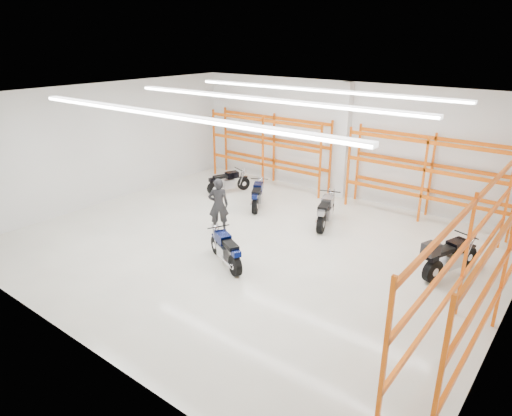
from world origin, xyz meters
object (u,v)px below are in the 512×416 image
Objects in this scene: motorcycle_back_c at (326,212)px; structural_column at (344,141)px; motorcycle_main at (226,251)px; standing_man at (218,205)px; motorcycle_back_b at (257,196)px; motorcycle_back_d at (447,257)px; motorcycle_back_a at (227,182)px.

structural_column reaches higher than motorcycle_back_c.
motorcycle_back_c is at bearing -71.71° from structural_column.
standing_man is (-1.82, 1.70, 0.45)m from motorcycle_main.
structural_column is (1.88, 3.09, 1.79)m from motorcycle_back_b.
motorcycle_back_d is (4.32, -1.09, 0.06)m from motorcycle_back_c.
motorcycle_main is 4.32m from motorcycle_back_c.
motorcycle_back_a is 2.14m from motorcycle_back_b.
standing_man reaches higher than motorcycle_back_c.
motorcycle_back_b is 0.99× the size of standing_man.
motorcycle_back_d reaches higher than motorcycle_back_c.
motorcycle_main is 1.03× the size of standing_man.
motorcycle_back_c is 0.47× the size of structural_column.
standing_man is at bearing -52.72° from motorcycle_back_a.
structural_column is (-5.33, 4.13, 1.69)m from motorcycle_back_d.
structural_column is at bearing 32.22° from motorcycle_back_a.
motorcycle_back_c reaches higher than motorcycle_back_b.
motorcycle_back_d is 1.21× the size of standing_man.
motorcycle_back_c is at bearing 80.04° from motorcycle_main.
standing_man is (-2.57, -2.55, 0.41)m from motorcycle_back_c.
motorcycle_back_a is 0.84× the size of motorcycle_back_d.
structural_column is (-1.01, 3.05, 1.75)m from motorcycle_back_c.
motorcycle_back_b is 7.28m from motorcycle_back_d.
standing_man is at bearing -105.57° from structural_column.
motorcycle_back_b is 2.89m from motorcycle_back_c.
standing_man is (-6.88, -1.46, 0.35)m from motorcycle_back_d.
motorcycle_main is 7.52m from structural_column.
structural_column reaches higher than motorcycle_back_a.
standing_man reaches higher than motorcycle_main.
motorcycle_back_c is 0.96× the size of motorcycle_back_d.
structural_column reaches higher than motorcycle_back_b.
motorcycle_back_b is 4.04m from structural_column.
motorcycle_back_d reaches higher than motorcycle_back_b.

